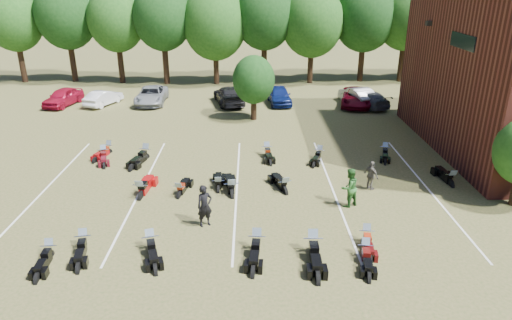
{
  "coord_description": "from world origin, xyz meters",
  "views": [
    {
      "loc": [
        -2.29,
        -18.61,
        10.3
      ],
      "look_at": [
        -1.98,
        4.0,
        1.2
      ],
      "focal_mm": 32.0,
      "sensor_mm": 36.0,
      "label": 1
    }
  ],
  "objects_px": {
    "person_green": "(349,188)",
    "motorcycle_7": "(141,198)",
    "car_4": "(279,95)",
    "person_grey": "(371,176)",
    "person_black": "(205,206)",
    "motorcycle_14": "(104,158)",
    "motorcycle_3": "(257,250)",
    "motorcycle_0": "(51,258)",
    "car_0": "(63,97)"
  },
  "relations": [
    {
      "from": "person_grey",
      "to": "motorcycle_3",
      "type": "height_order",
      "value": "person_grey"
    },
    {
      "from": "car_0",
      "to": "motorcycle_3",
      "type": "height_order",
      "value": "car_0"
    },
    {
      "from": "motorcycle_3",
      "to": "motorcycle_14",
      "type": "bearing_deg",
      "value": 137.49
    },
    {
      "from": "person_black",
      "to": "motorcycle_3",
      "type": "relative_size",
      "value": 0.83
    },
    {
      "from": "person_green",
      "to": "motorcycle_3",
      "type": "bearing_deg",
      "value": 10.01
    },
    {
      "from": "motorcycle_7",
      "to": "motorcycle_14",
      "type": "height_order",
      "value": "motorcycle_7"
    },
    {
      "from": "car_4",
      "to": "motorcycle_7",
      "type": "distance_m",
      "value": 19.91
    },
    {
      "from": "person_black",
      "to": "motorcycle_14",
      "type": "bearing_deg",
      "value": 102.05
    },
    {
      "from": "car_0",
      "to": "person_green",
      "type": "relative_size",
      "value": 2.25
    },
    {
      "from": "car_4",
      "to": "motorcycle_14",
      "type": "relative_size",
      "value": 2.1
    },
    {
      "from": "person_green",
      "to": "motorcycle_0",
      "type": "xyz_separation_m",
      "value": [
        -12.62,
        -4.24,
        -0.97
      ]
    },
    {
      "from": "car_0",
      "to": "motorcycle_0",
      "type": "distance_m",
      "value": 24.49
    },
    {
      "from": "person_black",
      "to": "motorcycle_3",
      "type": "xyz_separation_m",
      "value": [
        2.25,
        -2.0,
        -0.97
      ]
    },
    {
      "from": "person_black",
      "to": "motorcycle_14",
      "type": "height_order",
      "value": "person_black"
    },
    {
      "from": "car_0",
      "to": "person_black",
      "type": "bearing_deg",
      "value": -43.45
    },
    {
      "from": "person_grey",
      "to": "motorcycle_3",
      "type": "bearing_deg",
      "value": 101.54
    },
    {
      "from": "motorcycle_0",
      "to": "motorcycle_14",
      "type": "relative_size",
      "value": 0.96
    },
    {
      "from": "person_green",
      "to": "motorcycle_0",
      "type": "bearing_deg",
      "value": -11.58
    },
    {
      "from": "car_4",
      "to": "motorcycle_3",
      "type": "height_order",
      "value": "car_4"
    },
    {
      "from": "motorcycle_3",
      "to": "motorcycle_7",
      "type": "bearing_deg",
      "value": 145.7
    },
    {
      "from": "car_4",
      "to": "person_grey",
      "type": "xyz_separation_m",
      "value": [
        3.68,
        -17.37,
        0.03
      ]
    },
    {
      "from": "motorcycle_14",
      "to": "car_0",
      "type": "bearing_deg",
      "value": 103.06
    },
    {
      "from": "car_4",
      "to": "person_grey",
      "type": "relative_size",
      "value": 2.82
    },
    {
      "from": "car_4",
      "to": "person_black",
      "type": "bearing_deg",
      "value": -106.96
    },
    {
      "from": "person_green",
      "to": "motorcycle_7",
      "type": "distance_m",
      "value": 10.3
    },
    {
      "from": "person_grey",
      "to": "motorcycle_7",
      "type": "distance_m",
      "value": 11.78
    },
    {
      "from": "car_0",
      "to": "car_4",
      "type": "distance_m",
      "value": 18.59
    },
    {
      "from": "motorcycle_0",
      "to": "person_grey",
      "type": "bearing_deg",
      "value": 18.81
    },
    {
      "from": "car_0",
      "to": "motorcycle_14",
      "type": "distance_m",
      "value": 14.38
    },
    {
      "from": "person_grey",
      "to": "motorcycle_14",
      "type": "distance_m",
      "value": 15.85
    },
    {
      "from": "car_4",
      "to": "motorcycle_3",
      "type": "relative_size",
      "value": 1.91
    },
    {
      "from": "motorcycle_7",
      "to": "person_grey",
      "type": "bearing_deg",
      "value": -170.46
    },
    {
      "from": "motorcycle_0",
      "to": "motorcycle_14",
      "type": "bearing_deg",
      "value": 91.11
    },
    {
      "from": "person_black",
      "to": "motorcycle_0",
      "type": "relative_size",
      "value": 0.95
    },
    {
      "from": "motorcycle_3",
      "to": "car_0",
      "type": "bearing_deg",
      "value": 131.15
    },
    {
      "from": "car_4",
      "to": "motorcycle_7",
      "type": "xyz_separation_m",
      "value": [
        -8.04,
        -18.19,
        -0.75
      ]
    },
    {
      "from": "person_black",
      "to": "person_grey",
      "type": "distance_m",
      "value": 9.0
    },
    {
      "from": "car_0",
      "to": "person_black",
      "type": "relative_size",
      "value": 2.25
    },
    {
      "from": "person_green",
      "to": "motorcycle_3",
      "type": "distance_m",
      "value": 5.94
    },
    {
      "from": "car_0",
      "to": "person_green",
      "type": "xyz_separation_m",
      "value": [
        20.75,
        -18.85,
        0.22
      ]
    },
    {
      "from": "motorcycle_7",
      "to": "motorcycle_14",
      "type": "distance_m",
      "value": 6.4
    },
    {
      "from": "car_0",
      "to": "person_grey",
      "type": "xyz_separation_m",
      "value": [
        22.27,
        -17.04,
        0.04
      ]
    },
    {
      "from": "person_green",
      "to": "motorcycle_7",
      "type": "xyz_separation_m",
      "value": [
        -10.2,
        0.98,
        -0.97
      ]
    },
    {
      "from": "person_grey",
      "to": "motorcycle_14",
      "type": "relative_size",
      "value": 0.74
    },
    {
      "from": "car_0",
      "to": "person_grey",
      "type": "relative_size",
      "value": 2.77
    },
    {
      "from": "car_4",
      "to": "motorcycle_14",
      "type": "xyz_separation_m",
      "value": [
        -11.48,
        -12.8,
        -0.75
      ]
    },
    {
      "from": "car_0",
      "to": "motorcycle_14",
      "type": "xyz_separation_m",
      "value": [
        7.11,
        -12.48,
        -0.74
      ]
    },
    {
      "from": "person_black",
      "to": "motorcycle_7",
      "type": "bearing_deg",
      "value": 113.31
    },
    {
      "from": "person_grey",
      "to": "motorcycle_3",
      "type": "xyz_separation_m",
      "value": [
        -6.0,
        -5.59,
        -0.78
      ]
    },
    {
      "from": "car_4",
      "to": "motorcycle_14",
      "type": "distance_m",
      "value": 17.21
    }
  ]
}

